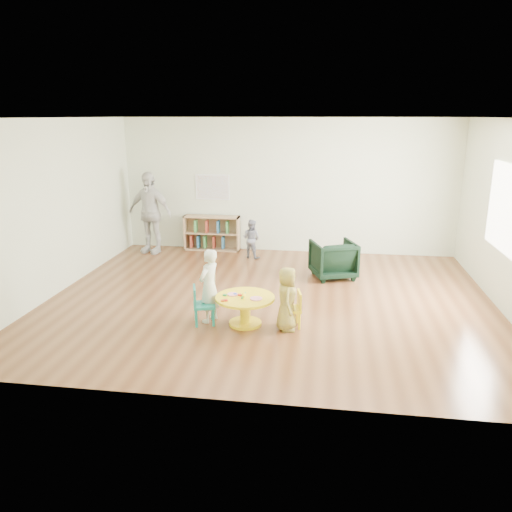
# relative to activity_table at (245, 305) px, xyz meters

# --- Properties ---
(room) EXTENTS (7.10, 7.00, 2.80)m
(room) POSITION_rel_activity_table_xyz_m (0.23, 1.05, 1.61)
(room) COLOR brown
(room) RESTS_ON ground
(activity_table) EXTENTS (0.83, 0.83, 0.46)m
(activity_table) POSITION_rel_activity_table_xyz_m (0.00, 0.00, 0.00)
(activity_table) COLOR yellow
(activity_table) RESTS_ON ground
(kid_chair_left) EXTENTS (0.37, 0.37, 0.55)m
(kid_chair_left) POSITION_rel_activity_table_xyz_m (-0.61, -0.06, 0.01)
(kid_chair_left) COLOR teal
(kid_chair_left) RESTS_ON ground
(kid_chair_right) EXTENTS (0.32, 0.32, 0.51)m
(kid_chair_right) POSITION_rel_activity_table_xyz_m (0.67, 0.03, -0.01)
(kid_chair_right) COLOR yellow
(kid_chair_right) RESTS_ON ground
(bookshelf) EXTENTS (1.20, 0.30, 0.75)m
(bookshelf) POSITION_rel_activity_table_xyz_m (-1.39, 3.91, 0.08)
(bookshelf) COLOR #A3805A
(bookshelf) RESTS_ON ground
(alphabet_poster) EXTENTS (0.74, 0.01, 0.54)m
(alphabet_poster) POSITION_rel_activity_table_xyz_m (-1.38, 4.04, 1.06)
(alphabet_poster) COLOR white
(alphabet_poster) RESTS_ON ground
(armchair) EXTENTS (0.93, 0.94, 0.68)m
(armchair) POSITION_rel_activity_table_xyz_m (1.22, 2.32, 0.05)
(armchair) COLOR black
(armchair) RESTS_ON ground
(child_left) EXTENTS (0.38, 0.45, 1.06)m
(child_left) POSITION_rel_activity_table_xyz_m (-0.52, 0.06, 0.24)
(child_left) COLOR silver
(child_left) RESTS_ON ground
(child_right) EXTENTS (0.31, 0.45, 0.89)m
(child_right) POSITION_rel_activity_table_xyz_m (0.59, -0.08, 0.16)
(child_right) COLOR #FFF31C
(child_right) RESTS_ON ground
(toddler) EXTENTS (0.47, 0.42, 0.80)m
(toddler) POSITION_rel_activity_table_xyz_m (-0.44, 3.39, 0.11)
(toddler) COLOR #1A2241
(toddler) RESTS_ON ground
(adult_caretaker) EXTENTS (1.08, 0.64, 1.72)m
(adult_caretaker) POSITION_rel_activity_table_xyz_m (-2.63, 3.51, 0.57)
(adult_caretaker) COLOR silver
(adult_caretaker) RESTS_ON ground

